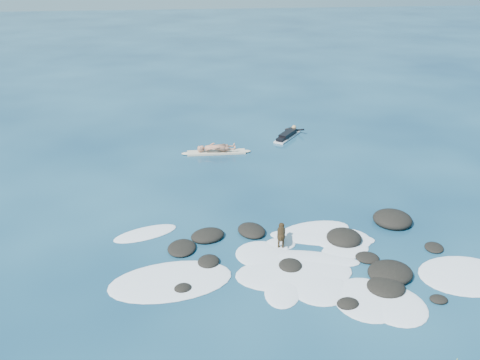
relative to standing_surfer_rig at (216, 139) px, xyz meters
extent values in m
plane|color=#0A2642|center=(2.21, -9.62, -0.81)|extent=(160.00, 160.00, 0.00)
ellipsoid|color=black|center=(5.61, -13.33, -0.76)|extent=(0.60, 0.55, 0.17)
ellipsoid|color=black|center=(0.61, -8.50, -0.72)|extent=(1.31, 1.47, 0.34)
ellipsoid|color=black|center=(-1.04, -8.68, -0.72)|extent=(1.59, 1.47, 0.36)
ellipsoid|color=black|center=(6.85, -10.43, -0.77)|extent=(0.91, 0.98, 0.17)
ellipsoid|color=black|center=(-1.13, -10.40, -0.74)|extent=(0.94, 1.01, 0.27)
ellipsoid|color=black|center=(-2.00, -9.41, -0.74)|extent=(1.23, 1.40, 0.26)
ellipsoid|color=black|center=(2.82, -13.23, -0.74)|extent=(0.76, 0.66, 0.27)
ellipsoid|color=black|center=(4.27, -10.81, -0.76)|extent=(1.07, 1.04, 0.21)
ellipsoid|color=black|center=(6.13, -8.38, -0.67)|extent=(1.58, 1.63, 0.56)
ellipsoid|color=black|center=(1.55, -10.99, -0.74)|extent=(0.91, 0.97, 0.28)
ellipsoid|color=black|center=(-2.03, -11.83, -0.75)|extent=(0.68, 0.64, 0.23)
ellipsoid|color=black|center=(3.85, -9.53, -0.68)|extent=(1.59, 1.61, 0.52)
ellipsoid|color=black|center=(4.24, -12.59, -0.71)|extent=(1.25, 1.21, 0.38)
ellipsoid|color=black|center=(4.65, -11.89, -0.68)|extent=(1.88, 1.81, 0.50)
ellipsoid|color=white|center=(3.49, -13.03, -0.80)|extent=(2.07, 2.32, 0.12)
ellipsoid|color=white|center=(1.03, -12.33, -0.80)|extent=(1.52, 1.97, 0.12)
ellipsoid|color=white|center=(1.61, -11.36, -0.80)|extent=(3.91, 2.19, 0.12)
ellipsoid|color=white|center=(3.80, -9.38, -0.80)|extent=(2.53, 2.21, 0.12)
ellipsoid|color=white|center=(0.72, -10.06, -0.80)|extent=(2.33, 2.34, 0.12)
ellipsoid|color=white|center=(2.38, -10.56, -0.80)|extent=(3.44, 1.89, 0.12)
ellipsoid|color=white|center=(1.62, -11.21, -0.80)|extent=(1.27, 1.29, 0.12)
ellipsoid|color=white|center=(2.22, -12.28, -0.80)|extent=(2.09, 2.15, 0.12)
ellipsoid|color=white|center=(4.21, -13.39, -0.80)|extent=(2.16, 2.42, 0.12)
ellipsoid|color=white|center=(3.13, -9.19, -0.80)|extent=(4.02, 2.11, 0.12)
ellipsoid|color=white|center=(3.00, -8.64, -0.80)|extent=(2.98, 1.89, 0.12)
ellipsoid|color=white|center=(-3.32, -8.11, -0.80)|extent=(2.63, 1.83, 0.12)
ellipsoid|color=white|center=(3.69, -10.19, -0.80)|extent=(2.06, 1.63, 0.12)
ellipsoid|color=white|center=(7.08, -12.18, -0.80)|extent=(3.04, 2.39, 0.12)
ellipsoid|color=white|center=(-2.40, -11.32, -0.80)|extent=(4.28, 2.84, 0.12)
ellipsoid|color=white|center=(1.51, -9.48, -0.80)|extent=(1.10, 0.90, 0.12)
cube|color=beige|center=(0.00, 0.00, -0.75)|extent=(3.00, 0.66, 0.10)
ellipsoid|color=beige|center=(1.50, -0.02, -0.75)|extent=(0.60, 0.35, 0.11)
ellipsoid|color=beige|center=(-1.50, 0.02, -0.75)|extent=(0.60, 0.35, 0.11)
imported|color=#AE745B|center=(0.00, 0.00, 0.27)|extent=(0.47, 0.71, 1.94)
cube|color=silver|center=(4.15, 1.97, -0.75)|extent=(1.90, 2.32, 0.09)
ellipsoid|color=silver|center=(4.88, 2.97, -0.75)|extent=(0.55, 0.61, 0.09)
cube|color=black|center=(4.15, 1.97, -0.58)|extent=(1.25, 1.49, 0.25)
sphere|color=tan|center=(4.66, 2.68, -0.45)|extent=(0.36, 0.36, 0.26)
cylinder|color=black|center=(4.51, 3.00, -0.60)|extent=(0.62, 0.24, 0.28)
cylinder|color=black|center=(5.02, 2.63, -0.60)|extent=(0.41, 0.58, 0.28)
cube|color=black|center=(3.66, 1.29, -0.63)|extent=(0.67, 0.72, 0.16)
cylinder|color=black|center=(1.51, -9.58, -0.32)|extent=(0.39, 0.62, 0.28)
sphere|color=black|center=(1.56, -9.32, -0.32)|extent=(0.35, 0.35, 0.29)
sphere|color=black|center=(1.46, -9.83, -0.32)|extent=(0.31, 0.31, 0.26)
sphere|color=black|center=(1.60, -9.16, -0.22)|extent=(0.25, 0.25, 0.21)
cone|color=black|center=(1.63, -9.04, -0.24)|extent=(0.13, 0.15, 0.11)
cone|color=black|center=(1.54, -9.16, -0.14)|extent=(0.11, 0.09, 0.10)
cone|color=black|center=(1.65, -9.18, -0.14)|extent=(0.11, 0.09, 0.10)
cylinder|color=black|center=(1.48, -9.37, -0.62)|extent=(0.08, 0.08, 0.38)
cylinder|color=black|center=(1.62, -9.40, -0.62)|extent=(0.08, 0.08, 0.38)
cylinder|color=black|center=(1.40, -9.75, -0.62)|extent=(0.08, 0.08, 0.38)
cylinder|color=black|center=(1.54, -9.79, -0.62)|extent=(0.08, 0.08, 0.38)
cylinder|color=black|center=(1.43, -9.95, -0.27)|extent=(0.11, 0.28, 0.16)
camera|label=1|loc=(-1.97, -25.79, 8.97)|focal=40.00mm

